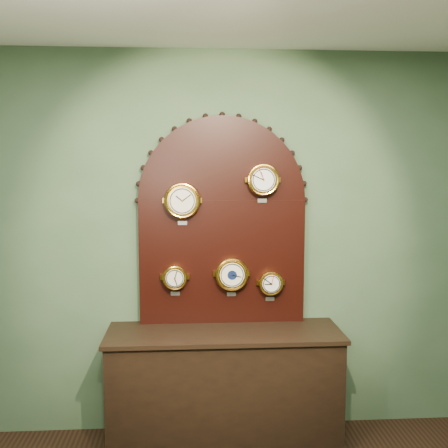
{
  "coord_description": "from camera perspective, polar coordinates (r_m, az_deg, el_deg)",
  "views": [
    {
      "loc": [
        -0.24,
        -1.31,
        1.99
      ],
      "look_at": [
        0.0,
        2.25,
        1.58
      ],
      "focal_mm": 42.03,
      "sensor_mm": 36.0,
      "label": 1
    }
  ],
  "objects": [
    {
      "name": "tide_clock",
      "position": [
        3.84,
        5.11,
        -6.41
      ],
      "size": [
        0.18,
        0.08,
        0.23
      ],
      "color": "gold",
      "rests_on": "display_board"
    },
    {
      "name": "wall_back",
      "position": [
        3.86,
        -0.25,
        -2.23
      ],
      "size": [
        4.0,
        0.0,
        4.0
      ],
      "primitive_type": "plane",
      "rotation": [
        1.57,
        0.0,
        0.0
      ],
      "color": "#405A3E",
      "rests_on": "ground"
    },
    {
      "name": "arabic_clock",
      "position": [
        3.73,
        4.27,
        4.81
      ],
      "size": [
        0.23,
        0.08,
        0.28
      ],
      "color": "gold",
      "rests_on": "display_board"
    },
    {
      "name": "display_board",
      "position": [
        3.78,
        -0.2,
        1.04
      ],
      "size": [
        1.26,
        0.06,
        1.53
      ],
      "color": "black",
      "rests_on": "shop_counter"
    },
    {
      "name": "roman_clock",
      "position": [
        3.7,
        -4.57,
        2.55
      ],
      "size": [
        0.25,
        0.08,
        0.3
      ],
      "color": "gold",
      "rests_on": "display_board"
    },
    {
      "name": "barometer",
      "position": [
        3.79,
        0.85,
        -5.48
      ],
      "size": [
        0.24,
        0.08,
        0.29
      ],
      "color": "gold",
      "rests_on": "display_board"
    },
    {
      "name": "hygrometer",
      "position": [
        3.78,
        -5.36,
        -5.81
      ],
      "size": [
        0.18,
        0.08,
        0.23
      ],
      "color": "gold",
      "rests_on": "display_board"
    },
    {
      "name": "shop_counter",
      "position": [
        3.89,
        0.02,
        -17.59
      ],
      "size": [
        1.6,
        0.5,
        0.8
      ],
      "primitive_type": "cube",
      "color": "black",
      "rests_on": "ground_plane"
    }
  ]
}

